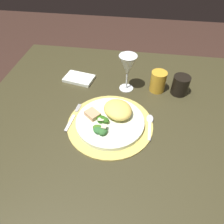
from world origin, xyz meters
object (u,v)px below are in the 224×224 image
at_px(fork, 73,118).
at_px(amber_tumbler, 158,81).
at_px(napkin, 79,78).
at_px(wine_glass, 128,66).
at_px(dining_table, 129,137).
at_px(spoon, 150,122).
at_px(dinner_plate, 110,122).
at_px(dark_tumbler, 180,85).

bearing_deg(fork, amber_tumbler, 36.10).
distance_m(napkin, wine_glass, 0.27).
xyz_separation_m(dining_table, spoon, (0.08, -0.04, 0.15)).
relative_size(dinner_plate, napkin, 1.90).
bearing_deg(fork, dinner_plate, -1.27).
distance_m(spoon, amber_tumbler, 0.23).
height_order(napkin, amber_tumbler, amber_tumbler).
bearing_deg(amber_tumbler, napkin, 176.39).
relative_size(dining_table, amber_tumbler, 13.62).
bearing_deg(dinner_plate, amber_tumbler, 53.73).
relative_size(fork, spoon, 1.16).
height_order(dinner_plate, dark_tumbler, dark_tumbler).
bearing_deg(dining_table, dark_tumbler, 40.88).
distance_m(dining_table, amber_tumbler, 0.29).
height_order(spoon, dark_tumbler, dark_tumbler).
distance_m(dining_table, dark_tumbler, 0.33).
distance_m(fork, napkin, 0.27).
distance_m(wine_glass, dark_tumbler, 0.25).
xyz_separation_m(dining_table, napkin, (-0.28, 0.21, 0.15)).
bearing_deg(dark_tumbler, dinner_plate, -139.51).
bearing_deg(wine_glass, dinner_plate, -99.66).
height_order(fork, spoon, spoon).
relative_size(spoon, dark_tumbler, 1.52).
bearing_deg(wine_glass, fork, -129.70).
distance_m(spoon, napkin, 0.43).
height_order(dining_table, dark_tumbler, dark_tumbler).
bearing_deg(dinner_plate, napkin, 126.01).
distance_m(dining_table, napkin, 0.38).
xyz_separation_m(dining_table, dinner_plate, (-0.08, -0.06, 0.16)).
relative_size(fork, napkin, 1.11).
height_order(amber_tumbler, dark_tumbler, amber_tumbler).
bearing_deg(amber_tumbler, dinner_plate, -126.27).
height_order(dinner_plate, spoon, dinner_plate).
height_order(dining_table, spoon, spoon).
bearing_deg(fork, dark_tumbler, 28.59).
bearing_deg(dark_tumbler, spoon, -120.75).
relative_size(dinner_plate, fork, 1.72).
distance_m(dining_table, dinner_plate, 0.19).
xyz_separation_m(spoon, napkin, (-0.35, 0.25, -0.00)).
bearing_deg(fork, spoon, 4.24).
bearing_deg(spoon, dinner_plate, -170.36).
height_order(dining_table, dinner_plate, dinner_plate).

